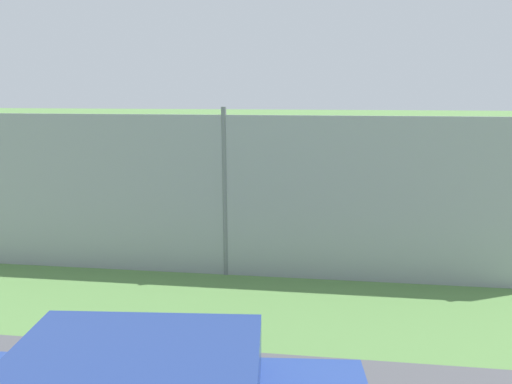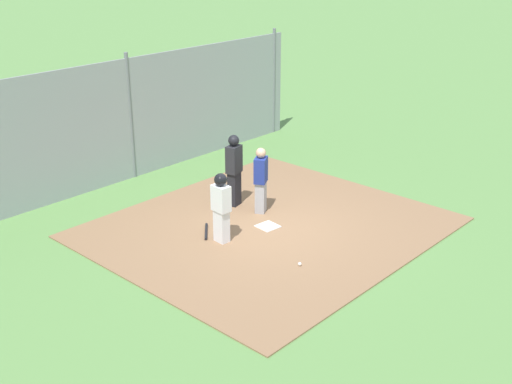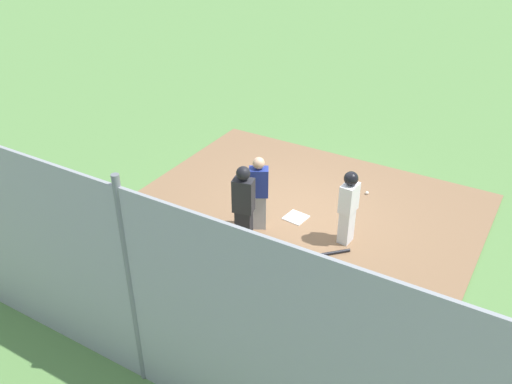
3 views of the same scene
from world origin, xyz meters
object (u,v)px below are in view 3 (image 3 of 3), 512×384
object	(u,v)px
home_plate	(296,217)
baseball_bat	(331,253)
runner	(349,204)
baseball	(367,193)
umpire	(244,206)
catcher	(259,192)

from	to	relation	value
home_plate	baseball_bat	world-z (taller)	baseball_bat
runner	baseball	bearing A→B (deg)	-77.99
umpire	runner	bearing A→B (deg)	-67.01
runner	baseball	size ratio (longest dim) A/B	20.87
runner	umpire	bearing A→B (deg)	40.50
runner	catcher	bearing A→B (deg)	18.21
home_plate	baseball	world-z (taller)	baseball
runner	baseball_bat	distance (m)	1.00
home_plate	catcher	distance (m)	1.17
home_plate	runner	world-z (taller)	runner
runner	baseball	world-z (taller)	runner
baseball_bat	home_plate	bearing A→B (deg)	-80.06
catcher	home_plate	bearing A→B (deg)	-66.57
catcher	baseball_bat	distance (m)	1.85
home_plate	baseball	distance (m)	1.93
umpire	runner	xyz separation A→B (m)	(1.60, 1.19, -0.06)
umpire	catcher	bearing A→B (deg)	-4.65
home_plate	umpire	bearing A→B (deg)	-105.41
umpire	baseball	bearing A→B (deg)	-36.67
catcher	baseball	xyz separation A→B (m)	(1.45, 2.36, -0.78)
umpire	runner	size ratio (longest dim) A/B	1.14
runner	home_plate	bearing A→B (deg)	-7.45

